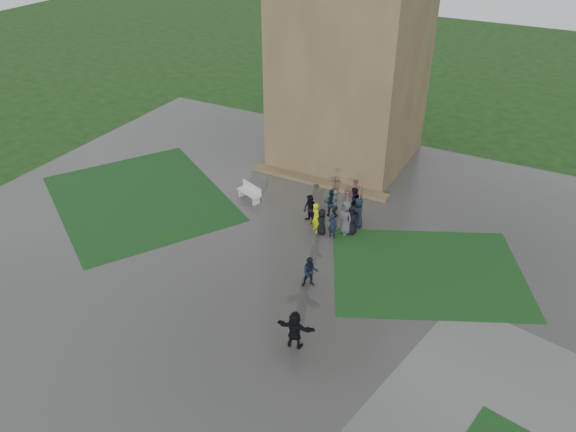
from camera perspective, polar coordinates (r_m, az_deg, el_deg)
The scene contains 10 objects.
ground at distance 27.02m, azimuth -6.65°, elevation -6.19°, with size 120.00×120.00×0.00m, color black.
plaza at distance 28.33m, azimuth -4.42°, elevation -3.99°, with size 34.00×34.00×0.02m, color #353532.
lawn_inset_left at distance 34.21m, azimuth -14.83°, elevation 1.78°, with size 11.00×9.00×0.01m, color #123415.
lawn_inset_right at distance 27.99m, azimuth 14.00°, elevation -5.45°, with size 9.00×7.00×0.01m, color #123415.
tower at distance 35.44m, azimuth 6.71°, elevation 19.30°, with size 8.00×8.00×18.00m, color brown.
tower_plinth at distance 34.69m, azimuth 3.06°, elevation 3.51°, with size 9.00×0.80×0.22m, color brown.
bench at distance 32.76m, azimuth -3.90°, elevation 2.44°, with size 1.76×1.09×0.98m.
visitor_cluster at distance 30.01m, azimuth 5.44°, elevation 1.11°, with size 3.46×3.25×2.59m.
pedestrian_mid at distance 25.87m, azimuth 2.28°, elevation -5.71°, with size 0.75×0.43×1.54m, color black.
pedestrian_near at distance 22.82m, azimuth 0.70°, elevation -11.47°, with size 1.60×0.58×1.73m, color black.
Camera 1 is at (12.65, -17.24, 16.50)m, focal length 35.00 mm.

